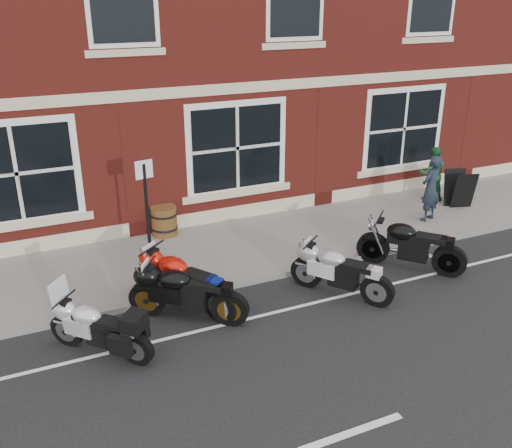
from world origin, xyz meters
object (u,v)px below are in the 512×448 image
object	(u,v)px
moto_touring_silver	(98,325)
pedestrian_right	(432,174)
pedestrian_left	(431,188)
moto_sport_silver	(340,269)
parking_sign	(147,213)
moto_sport_black	(186,291)
moto_naked_black	(409,243)
barrel_planter	(164,221)
moto_sport_red	(184,280)
a_board_sign	(459,189)

from	to	relation	value
moto_touring_silver	pedestrian_right	distance (m)	10.21
moto_touring_silver	pedestrian_left	size ratio (longest dim) A/B	0.91
moto_sport_silver	parking_sign	xyz separation A→B (m)	(-3.20, 1.92, 1.00)
moto_sport_black	moto_naked_black	size ratio (longest dim) A/B	1.02
pedestrian_right	parking_sign	xyz separation A→B (m)	(-8.24, -1.42, 0.68)
moto_naked_black	parking_sign	distance (m)	5.46
moto_touring_silver	moto_sport_black	bearing A→B (deg)	-28.64
moto_sport_silver	barrel_planter	size ratio (longest dim) A/B	2.61
pedestrian_left	pedestrian_right	xyz separation A→B (m)	(1.05, 1.16, -0.08)
moto_touring_silver	moto_naked_black	world-z (taller)	moto_touring_silver
moto_sport_black	parking_sign	xyz separation A→B (m)	(-0.22, 1.53, 0.98)
moto_touring_silver	barrel_planter	xyz separation A→B (m)	(2.26, 4.04, -0.05)
moto_sport_red	a_board_sign	bearing A→B (deg)	-19.42
pedestrian_right	moto_touring_silver	bearing A→B (deg)	49.19
pedestrian_left	parking_sign	bearing A→B (deg)	-16.74
moto_naked_black	barrel_planter	bearing A→B (deg)	98.65
moto_sport_silver	a_board_sign	distance (m)	5.96
barrel_planter	pedestrian_right	bearing A→B (deg)	-5.30
moto_sport_red	moto_naked_black	bearing A→B (deg)	-36.53
moto_touring_silver	parking_sign	distance (m)	2.60
moto_sport_black	pedestrian_right	size ratio (longest dim) A/B	1.24
pedestrian_left	pedestrian_right	distance (m)	1.57
parking_sign	moto_touring_silver	bearing A→B (deg)	-137.59
moto_touring_silver	pedestrian_left	xyz separation A→B (m)	(8.58, 2.19, 0.43)
moto_naked_black	a_board_sign	bearing A→B (deg)	-7.91
moto_sport_red	moto_sport_silver	size ratio (longest dim) A/B	1.11
a_board_sign	moto_naked_black	bearing A→B (deg)	-130.60
pedestrian_left	barrel_planter	size ratio (longest dim) A/B	2.37
moto_sport_black	a_board_sign	xyz separation A→B (m)	(8.34, 2.21, 0.04)
a_board_sign	barrel_planter	distance (m)	7.83
barrel_planter	moto_sport_silver	bearing A→B (deg)	-59.91
moto_sport_silver	moto_naked_black	distance (m)	1.98
pedestrian_right	a_board_sign	distance (m)	0.85
a_board_sign	moto_touring_silver	bearing A→B (deg)	-148.89
moto_sport_black	moto_naked_black	world-z (taller)	moto_naked_black
moto_touring_silver	a_board_sign	distance (m)	10.30
moto_touring_silver	moto_sport_red	world-z (taller)	moto_touring_silver
pedestrian_left	moto_naked_black	bearing A→B (deg)	22.64
pedestrian_right	barrel_planter	xyz separation A→B (m)	(-7.37, 0.68, -0.40)
moto_sport_black	moto_naked_black	distance (m)	4.92
moto_sport_red	barrel_planter	world-z (taller)	moto_sport_red
moto_sport_red	moto_sport_silver	xyz separation A→B (m)	(2.88, -0.76, -0.05)
pedestrian_left	a_board_sign	bearing A→B (deg)	178.13
pedestrian_right	parking_sign	size ratio (longest dim) A/B	0.61
pedestrian_right	moto_sport_red	bearing A→B (deg)	48.00
moto_touring_silver	barrel_planter	distance (m)	4.63
moto_sport_red	moto_sport_silver	world-z (taller)	moto_sport_red
moto_touring_silver	moto_naked_black	bearing A→B (deg)	-39.21
pedestrian_left	barrel_planter	world-z (taller)	pedestrian_left
barrel_planter	parking_sign	xyz separation A→B (m)	(-0.87, -2.10, 1.08)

